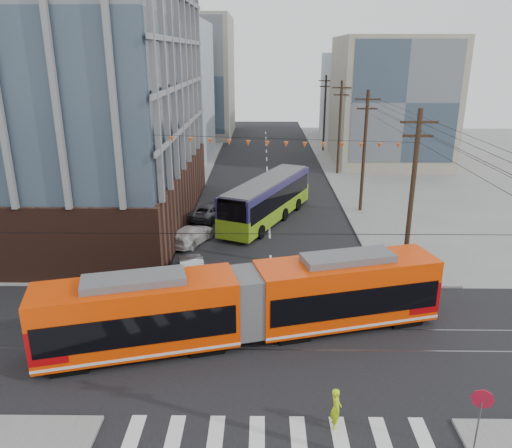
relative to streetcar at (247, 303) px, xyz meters
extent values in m
plane|color=slate|center=(1.40, -4.17, -1.97)|extent=(160.00, 160.00, 0.00)
cube|color=#8C99A5|center=(-15.60, 47.83, 7.03)|extent=(18.00, 16.00, 18.00)
cube|color=gray|center=(17.40, 43.83, 6.03)|extent=(14.00, 14.00, 16.00)
cube|color=gray|center=(-12.60, 67.83, 8.03)|extent=(16.00, 18.00, 20.00)
cube|color=#8C99A5|center=(19.40, 63.83, 5.03)|extent=(16.00, 16.00, 14.00)
cylinder|color=black|center=(9.90, 51.83, 3.53)|extent=(0.30, 0.30, 11.00)
imported|color=#A3A7AB|center=(-3.86, 7.29, -1.26)|extent=(2.43, 4.55, 1.43)
imported|color=silver|center=(-4.67, 13.51, -1.28)|extent=(3.66, 5.17, 1.39)
imported|color=#505258|center=(-3.85, 19.49, -1.28)|extent=(3.89, 5.44, 1.38)
imported|color=#C1F216|center=(3.68, -6.51, -1.09)|extent=(0.44, 0.65, 1.76)
cube|color=gray|center=(9.70, 9.62, -1.58)|extent=(1.34, 4.03, 0.79)
camera|label=1|loc=(0.76, -22.59, 12.04)|focal=35.00mm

